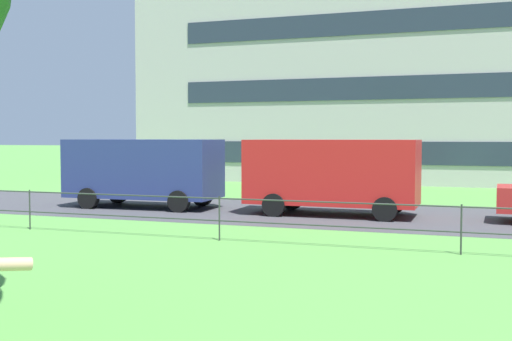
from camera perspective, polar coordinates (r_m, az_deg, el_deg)
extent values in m
cube|color=#424247|center=(18.97, 10.65, -4.01)|extent=(80.00, 6.71, 0.01)
cylinder|color=#333833|center=(16.75, -19.84, -3.36)|extent=(0.04, 0.04, 1.00)
cylinder|color=#333833|center=(14.09, -3.34, -4.36)|extent=(0.04, 0.04, 1.00)
cylinder|color=#333833|center=(13.03, 18.13, -5.12)|extent=(0.04, 0.04, 1.00)
cylinder|color=#333833|center=(13.33, 6.96, -5.02)|extent=(36.01, 0.03, 0.03)
cylinder|color=#333833|center=(13.27, 6.97, -2.88)|extent=(36.01, 0.03, 0.03)
cube|color=navy|center=(21.00, -10.17, 0.20)|extent=(5.05, 2.09, 1.90)
cube|color=#283342|center=(20.13, -5.15, 1.06)|extent=(0.16, 1.67, 0.76)
cylinder|color=black|center=(21.18, -4.90, -2.32)|extent=(0.69, 0.26, 0.68)
cylinder|color=black|center=(19.48, -7.01, -2.80)|extent=(0.69, 0.26, 0.68)
cylinder|color=black|center=(22.60, -12.41, -2.04)|extent=(0.69, 0.26, 0.68)
cylinder|color=black|center=(21.02, -14.96, -2.45)|extent=(0.69, 0.26, 0.68)
cube|color=red|center=(18.75, 6.90, -0.11)|extent=(5.01, 1.99, 1.90)
cube|color=#283342|center=(18.40, 12.99, 0.81)|extent=(0.13, 1.67, 0.76)
cylinder|color=black|center=(19.45, 12.38, -2.86)|extent=(0.68, 0.24, 0.68)
cylinder|color=black|center=(17.61, 11.62, -3.46)|extent=(0.68, 0.24, 0.68)
cylinder|color=black|center=(20.10, 3.29, -2.60)|extent=(0.68, 0.24, 0.68)
cylinder|color=black|center=(18.33, 1.65, -3.14)|extent=(0.68, 0.24, 0.68)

